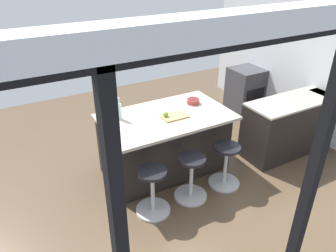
{
  "coord_description": "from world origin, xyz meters",
  "views": [
    {
      "loc": [
        1.84,
        3.35,
        2.92
      ],
      "look_at": [
        -0.08,
        -0.1,
        0.79
      ],
      "focal_mm": 34.62,
      "sensor_mm": 36.0,
      "label": 1
    }
  ],
  "objects": [
    {
      "name": "water_bottle",
      "position": [
        0.52,
        -0.36,
        1.05
      ],
      "size": [
        0.06,
        0.06,
        0.31
      ],
      "color": "silver",
      "rests_on": "kitchen_island"
    },
    {
      "name": "apple_green",
      "position": [
        -0.04,
        -0.09,
        0.98
      ],
      "size": [
        0.07,
        0.07,
        0.07
      ],
      "primitive_type": "sphere",
      "color": "#609E2D",
      "rests_on": "cutting_board"
    },
    {
      "name": "stool_by_window",
      "position": [
        -0.64,
        0.53,
        0.29
      ],
      "size": [
        0.44,
        0.44,
        0.63
      ],
      "color": "#B7B7BC",
      "rests_on": "ground_plane"
    },
    {
      "name": "sink_cabinet",
      "position": [
        -2.52,
        0.3,
        0.46
      ],
      "size": [
        2.43,
        0.6,
        1.18
      ],
      "color": "black",
      "rests_on": "ground_plane"
    },
    {
      "name": "stool_near_camera",
      "position": [
        0.49,
        0.53,
        0.29
      ],
      "size": [
        0.44,
        0.44,
        0.63
      ],
      "color": "#B7B7BC",
      "rests_on": "ground_plane"
    },
    {
      "name": "oven_range",
      "position": [
        -2.52,
        -1.26,
        0.44
      ],
      "size": [
        0.6,
        0.61,
        0.87
      ],
      "color": "#38383D",
      "rests_on": "ground_plane"
    },
    {
      "name": "ground_plane",
      "position": [
        0.0,
        0.0,
        0.0
      ],
      "size": [
        7.46,
        7.46,
        0.0
      ],
      "primitive_type": "plane",
      "color": "brown"
    },
    {
      "name": "kitchen_island",
      "position": [
        -0.08,
        -0.2,
        0.47
      ],
      "size": [
        1.79,
        1.09,
        0.92
      ],
      "color": "black",
      "rests_on": "ground_plane"
    },
    {
      "name": "cutting_board",
      "position": [
        -0.16,
        -0.07,
        0.93
      ],
      "size": [
        0.36,
        0.24,
        0.02
      ],
      "primitive_type": "cube",
      "color": "tan",
      "rests_on": "kitchen_island"
    },
    {
      "name": "interior_partition_left",
      "position": [
        -2.87,
        0.0,
        1.38
      ],
      "size": [
        0.12,
        5.06,
        2.76
      ],
      "color": "silver",
      "rests_on": "ground_plane"
    },
    {
      "name": "stool_middle",
      "position": [
        -0.08,
        0.53,
        0.29
      ],
      "size": [
        0.44,
        0.44,
        0.63
      ],
      "color": "#B7B7BC",
      "rests_on": "ground_plane"
    },
    {
      "name": "fruit_bowl",
      "position": [
        -0.62,
        -0.31,
        0.96
      ],
      "size": [
        0.19,
        0.19,
        0.07
      ],
      "color": "#993833",
      "rests_on": "kitchen_island"
    }
  ]
}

